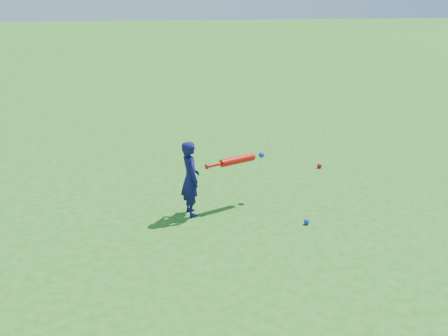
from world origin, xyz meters
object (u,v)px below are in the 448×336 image
Objects in this scene: child at (190,179)px; ground_ball_red at (319,166)px; bat_swing at (239,160)px; ground_ball_blue at (307,222)px.

child is 12.59× the size of ground_ball_red.
bat_swing is (-1.51, -1.21, 0.58)m from ground_ball_red.
ground_ball_blue is 0.08× the size of bat_swing.
bat_swing is at bearing 134.47° from ground_ball_blue.
child reaches higher than ground_ball_blue.
child is at bearing -146.02° from ground_ball_red.
ground_ball_blue is 1.18m from bat_swing.
ground_ball_red is 2.02m from bat_swing.
ground_ball_blue is at bearing -70.84° from bat_swing.
ground_ball_red is 0.09× the size of bat_swing.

